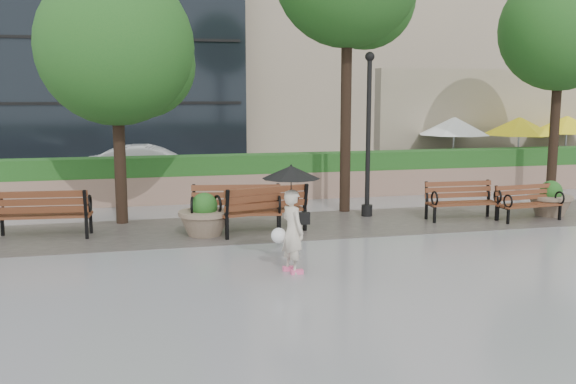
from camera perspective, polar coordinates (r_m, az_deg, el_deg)
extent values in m
plane|color=gray|center=(12.65, 5.31, -5.67)|extent=(100.00, 100.00, 0.00)
cube|color=#383330|center=(15.44, 1.70, -2.95)|extent=(28.00, 3.20, 0.01)
cube|color=#8F6D5C|center=(19.20, -1.44, 0.58)|extent=(24.00, 0.80, 0.80)
cube|color=#214416|center=(19.11, -1.45, 2.58)|extent=(24.00, 0.75, 0.55)
cube|color=tan|center=(25.48, 18.50, 5.79)|extent=(10.00, 0.60, 4.00)
cube|color=#214416|center=(23.49, 20.12, 1.69)|extent=(8.00, 0.50, 0.90)
cube|color=black|center=(23.14, -3.53, 0.99)|extent=(40.00, 7.00, 0.00)
cube|color=brown|center=(15.05, -20.89, -1.95)|extent=(2.07, 0.80, 0.06)
cube|color=brown|center=(14.69, -21.23, -0.85)|extent=(2.02, 0.34, 0.47)
cube|color=black|center=(15.06, -20.87, -2.86)|extent=(2.08, 0.92, 0.52)
torus|color=black|center=(15.03, -17.22, -1.00)|extent=(0.10, 0.42, 0.41)
torus|color=black|center=(15.45, -24.20, -1.12)|extent=(0.10, 0.42, 0.41)
cube|color=brown|center=(14.41, -4.63, -1.84)|extent=(2.10, 0.94, 0.06)
cube|color=brown|center=(14.67, -4.63, -0.27)|extent=(2.02, 0.47, 0.48)
cube|color=black|center=(14.49, -4.61, -2.73)|extent=(2.12, 1.05, 0.52)
torus|color=black|center=(14.22, -8.51, -1.22)|extent=(0.13, 0.42, 0.42)
torus|color=black|center=(14.20, -0.77, -1.14)|extent=(0.13, 0.42, 0.42)
cube|color=brown|center=(14.55, -2.42, -1.70)|extent=(2.14, 1.10, 0.06)
cube|color=brown|center=(14.20, -1.88, -0.51)|extent=(2.02, 0.64, 0.48)
cube|color=black|center=(14.56, -2.36, -2.65)|extent=(2.17, 1.21, 0.52)
torus|color=black|center=(15.13, 0.55, -0.49)|extent=(0.16, 0.42, 0.42)
torus|color=black|center=(14.31, -6.28, -1.08)|extent=(0.16, 0.42, 0.42)
cube|color=brown|center=(16.52, 15.27, -0.96)|extent=(1.79, 0.60, 0.05)
cube|color=brown|center=(16.72, 14.89, 0.23)|extent=(1.78, 0.18, 0.42)
cube|color=black|center=(16.59, 15.19, -1.65)|extent=(1.80, 0.69, 0.45)
torus|color=black|center=(15.98, 12.89, -0.56)|extent=(0.06, 0.37, 0.37)
torus|color=black|center=(16.74, 18.13, -0.35)|extent=(0.06, 0.37, 0.37)
cube|color=brown|center=(16.98, 20.66, -1.09)|extent=(1.67, 0.64, 0.05)
cube|color=brown|center=(17.13, 20.17, -0.02)|extent=(1.64, 0.26, 0.38)
cube|color=black|center=(17.04, 20.57, -1.70)|extent=(1.68, 0.73, 0.42)
torus|color=black|center=(16.35, 18.97, -0.78)|extent=(0.08, 0.34, 0.34)
torus|color=black|center=(17.34, 23.00, -0.48)|extent=(0.08, 0.34, 0.34)
cylinder|color=#7F6B56|center=(14.35, -7.45, -1.87)|extent=(1.15, 1.15, 0.09)
sphere|color=#154C19|center=(14.33, -7.46, -1.24)|extent=(0.60, 0.60, 0.60)
cylinder|color=#7F6B56|center=(17.86, 22.31, -0.43)|extent=(1.10, 1.10, 0.09)
sphere|color=#154C19|center=(17.84, 22.34, 0.04)|extent=(0.57, 0.57, 0.57)
cylinder|color=black|center=(16.40, 7.14, 4.70)|extent=(0.12, 0.12, 3.99)
cylinder|color=black|center=(16.64, 7.02, -1.65)|extent=(0.28, 0.28, 0.30)
sphere|color=black|center=(16.38, 7.28, 11.85)|extent=(0.24, 0.24, 0.24)
cylinder|color=black|center=(15.91, -14.77, 4.26)|extent=(0.28, 0.28, 3.94)
sphere|color=#154C19|center=(15.90, -15.10, 12.36)|extent=(3.69, 3.69, 3.69)
sphere|color=#154C19|center=(16.18, -12.86, 10.98)|extent=(2.58, 2.58, 2.58)
cylinder|color=black|center=(17.00, 5.18, 7.86)|extent=(0.28, 0.28, 5.76)
cylinder|color=black|center=(20.71, 22.64, 5.83)|extent=(0.28, 0.28, 4.63)
sphere|color=#154C19|center=(20.77, 23.08, 13.13)|extent=(3.52, 3.52, 3.52)
sphere|color=#154C19|center=(21.33, 23.84, 11.70)|extent=(2.47, 2.47, 2.47)
cylinder|color=black|center=(23.29, 14.37, 0.90)|extent=(0.40, 0.40, 0.10)
cylinder|color=#99999E|center=(23.18, 14.47, 3.47)|extent=(0.06, 0.06, 2.20)
cone|color=white|center=(23.11, 14.56, 5.70)|extent=(2.50, 2.50, 0.60)
cylinder|color=black|center=(23.89, 19.64, 0.86)|extent=(0.40, 0.40, 0.10)
cylinder|color=#99999E|center=(23.78, 19.77, 3.36)|extent=(0.06, 0.06, 2.20)
cone|color=yellow|center=(23.71, 19.88, 5.53)|extent=(2.50, 2.50, 0.60)
cylinder|color=black|center=(25.81, 23.27, 1.21)|extent=(0.40, 0.40, 0.10)
cylinder|color=#99999E|center=(25.70, 23.41, 3.53)|extent=(0.06, 0.06, 2.20)
cone|color=yellow|center=(25.64, 23.54, 5.53)|extent=(2.50, 2.50, 0.60)
imported|color=silver|center=(21.85, -12.14, 2.22)|extent=(4.45, 1.99, 1.42)
imported|color=beige|center=(11.29, 0.42, -3.27)|extent=(0.56, 0.67, 1.59)
cube|color=#F2598C|center=(11.57, 0.08, -6.81)|extent=(0.17, 0.24, 0.08)
cube|color=#F2598C|center=(11.36, 0.80, -7.11)|extent=(0.17, 0.24, 0.08)
cube|color=black|center=(11.42, 1.20, -2.36)|extent=(0.19, 0.31, 0.22)
sphere|color=white|center=(11.42, -0.82, -3.89)|extent=(0.28, 0.28, 0.28)
cylinder|color=black|center=(11.22, 0.28, -0.25)|extent=(0.02, 0.02, 0.84)
cone|color=black|center=(11.17, 0.28, 1.76)|extent=(1.03, 1.03, 0.22)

